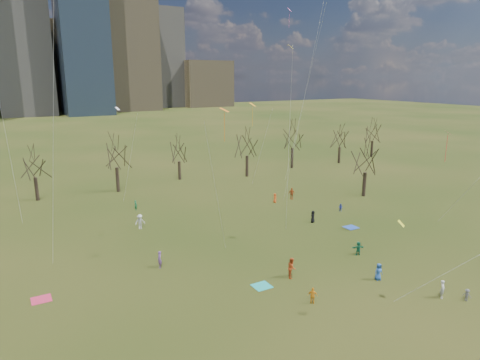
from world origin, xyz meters
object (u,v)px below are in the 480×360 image
person_0 (379,272)px  person_4 (313,296)px  blanket_teal (262,286)px  blanket_navy (351,227)px  person_1 (442,289)px  blanket_crimson (41,299)px  person_2 (292,268)px

person_0 → person_4: (-8.03, -0.32, -0.09)m
blanket_teal → person_4: 5.13m
blanket_teal → blanket_navy: same height
blanket_navy → person_4: bearing=-142.9°
person_1 → blanket_crimson: bearing=115.7°
blanket_navy → person_2: bearing=-153.4°
blanket_teal → person_4: bearing=-66.5°
person_0 → person_2: bearing=159.2°
person_4 → blanket_crimson: bearing=11.1°
person_1 → blanket_navy: bearing=35.9°
person_2 → person_0: bearing=-86.6°
blanket_crimson → blanket_teal: bearing=-22.6°
blanket_navy → person_0: (-7.99, -11.78, 0.80)m
blanket_teal → person_1: size_ratio=0.99×
person_1 → person_0: bearing=78.1°
person_1 → person_4: bearing=120.1°
person_0 → person_1: size_ratio=1.01×
person_2 → person_1: bearing=-100.0°
blanket_navy → person_1: bearing=-109.1°
blanket_teal → blanket_navy: size_ratio=1.00×
person_2 → person_4: (-1.37, -4.76, -0.25)m
person_1 → person_2: bearing=97.9°
blanket_crimson → person_4: size_ratio=1.11×
blanket_navy → blanket_crimson: 35.55m
blanket_teal → blanket_navy: bearing=22.4°
blanket_teal → blanket_navy: (18.04, 7.44, 0.00)m
blanket_teal → person_4: person_4 is taller
blanket_teal → blanket_navy: 19.52m
blanket_navy → person_0: 14.25m
blanket_teal → blanket_crimson: 18.97m
person_0 → person_4: person_0 is taller
blanket_navy → person_4: (-16.02, -12.10, 0.71)m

